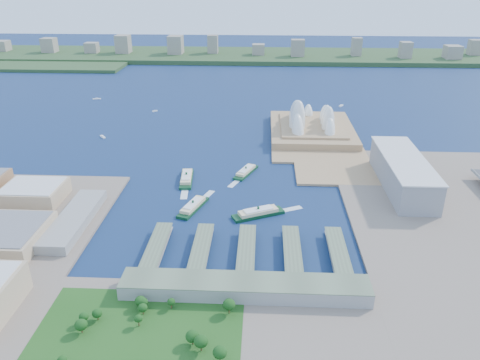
# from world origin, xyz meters

# --- Properties ---
(ground) EXTENTS (3000.00, 3000.00, 0.00)m
(ground) POSITION_xyz_m (0.00, 0.00, 0.00)
(ground) COLOR #0F2248
(ground) RESTS_ON ground
(peninsula) EXTENTS (135.00, 220.00, 3.00)m
(peninsula) POSITION_xyz_m (107.50, 260.00, 1.50)
(peninsula) COLOR #A38159
(peninsula) RESTS_ON ground
(far_shore) EXTENTS (2200.00, 260.00, 12.00)m
(far_shore) POSITION_xyz_m (0.00, 980.00, 6.00)
(far_shore) COLOR #2D4926
(far_shore) RESTS_ON ground
(opera_house) EXTENTS (134.00, 180.00, 58.00)m
(opera_house) POSITION_xyz_m (105.00, 280.00, 32.00)
(opera_house) COLOR white
(opera_house) RESTS_ON peninsula
(toaster_building) EXTENTS (45.00, 155.00, 35.00)m
(toaster_building) POSITION_xyz_m (195.00, 80.00, 20.50)
(toaster_building) COLOR gray
(toaster_building) RESTS_ON east_land
(ferry_wharves) EXTENTS (184.00, 90.00, 9.30)m
(ferry_wharves) POSITION_xyz_m (14.00, -75.00, 4.65)
(ferry_wharves) COLOR #57664D
(ferry_wharves) RESTS_ON ground
(terminal_building) EXTENTS (200.00, 28.00, 12.00)m
(terminal_building) POSITION_xyz_m (15.00, -135.00, 9.00)
(terminal_building) COLOR gray
(terminal_building) RESTS_ON south_land
(park) EXTENTS (150.00, 110.00, 16.00)m
(park) POSITION_xyz_m (-60.00, -190.00, 11.00)
(park) COLOR #194714
(park) RESTS_ON south_land
(far_skyline) EXTENTS (1900.00, 140.00, 55.00)m
(far_skyline) POSITION_xyz_m (0.00, 960.00, 39.50)
(far_skyline) COLOR gray
(far_skyline) RESTS_ON far_shore
(ferry_a) EXTENTS (19.51, 58.28, 10.82)m
(ferry_a) POSITION_xyz_m (-67.73, 89.55, 5.41)
(ferry_a) COLOR #0E391C
(ferry_a) RESTS_ON ground
(ferry_b) EXTENTS (31.52, 51.75, 9.59)m
(ferry_b) POSITION_xyz_m (5.85, 115.03, 4.79)
(ferry_b) COLOR #0E391C
(ferry_b) RESTS_ON ground
(ferry_c) EXTENTS (30.49, 55.59, 10.22)m
(ferry_c) POSITION_xyz_m (-48.61, 14.17, 5.11)
(ferry_c) COLOR #0E391C
(ferry_c) RESTS_ON ground
(ferry_d) EXTENTS (57.90, 37.78, 10.82)m
(ferry_d) POSITION_xyz_m (23.61, 2.12, 5.41)
(ferry_d) COLOR #0E391C
(ferry_d) RESTS_ON ground
(boat_a) EXTENTS (12.70, 15.02, 3.05)m
(boat_a) POSITION_xyz_m (-225.19, 245.38, 1.53)
(boat_a) COLOR white
(boat_a) RESTS_ON ground
(boat_b) EXTENTS (9.57, 9.22, 2.66)m
(boat_b) POSITION_xyz_m (-175.03, 394.77, 1.33)
(boat_b) COLOR white
(boat_b) RESTS_ON ground
(boat_c) EXTENTS (10.28, 13.62, 3.04)m
(boat_c) POSITION_xyz_m (176.61, 449.37, 1.52)
(boat_c) COLOR white
(boat_c) RESTS_ON ground
(boat_d) EXTENTS (16.24, 5.98, 2.68)m
(boat_d) POSITION_xyz_m (-312.82, 476.91, 1.34)
(boat_d) COLOR white
(boat_d) RESTS_ON ground
(boat_e) EXTENTS (5.88, 12.45, 2.94)m
(boat_e) POSITION_xyz_m (96.46, 458.51, 1.47)
(boat_e) COLOR white
(boat_e) RESTS_ON ground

